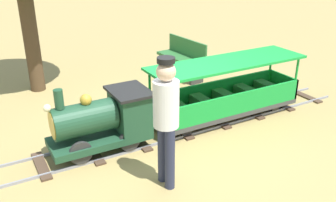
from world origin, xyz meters
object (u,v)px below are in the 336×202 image
locomotive (105,119)px  passenger_car (226,95)px  conductor_person (166,114)px  park_bench (182,58)px

locomotive → passenger_car: locomotive is taller
passenger_car → locomotive: bearing=90.0°
conductor_person → park_bench: size_ratio=1.22×
passenger_car → conductor_person: bearing=122.7°
conductor_person → locomotive: bearing=17.4°
locomotive → park_bench: (2.22, -2.61, -0.07)m
conductor_person → park_bench: 4.07m
locomotive → park_bench: locomotive is taller
conductor_person → park_bench: conductor_person is taller
locomotive → park_bench: size_ratio=1.08×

